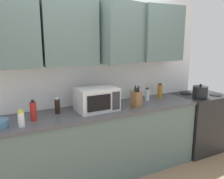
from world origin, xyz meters
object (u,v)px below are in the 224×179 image
(stove_range, at_px, (198,122))
(bottle_red_sauce, at_px, (33,111))
(knife_block, at_px, (136,99))
(bottle_white_jar, at_px, (21,119))
(bottle_amber_vinegar, at_px, (160,91))
(microwave, at_px, (96,99))
(bottle_green_oil, at_px, (135,94))
(kettle, at_px, (200,92))
(bottle_clear_tall, at_px, (147,95))
(bottle_soy_dark, at_px, (57,106))
(bottle_yellow_mustard, at_px, (115,96))

(stove_range, bearing_deg, bottle_red_sauce, -179.41)
(knife_block, xyz_separation_m, bottle_white_jar, (-1.38, -0.05, -0.02))
(bottle_amber_vinegar, bearing_deg, microwave, -171.71)
(bottle_green_oil, bearing_deg, bottle_amber_vinegar, -9.46)
(kettle, bearing_deg, bottle_red_sauce, 177.22)
(bottle_clear_tall, relative_size, bottle_soy_dark, 0.91)
(microwave, xyz_separation_m, bottle_yellow_mustard, (0.33, 0.15, -0.04))
(microwave, distance_m, bottle_white_jar, 0.90)
(bottle_red_sauce, height_order, bottle_yellow_mustard, bottle_red_sauce)
(bottle_white_jar, bearing_deg, bottle_clear_tall, 8.55)
(stove_range, relative_size, bottle_red_sauce, 4.08)
(knife_block, relative_size, bottle_clear_tall, 1.56)
(kettle, distance_m, bottle_green_oil, 0.98)
(bottle_yellow_mustard, relative_size, bottle_green_oil, 1.37)
(stove_range, xyz_separation_m, bottle_white_jar, (-2.66, -0.16, 0.53))
(stove_range, height_order, bottle_amber_vinegar, bottle_amber_vinegar)
(bottle_amber_vinegar, distance_m, bottle_green_oil, 0.41)
(kettle, xyz_separation_m, bottle_amber_vinegar, (-0.50, 0.31, 0.00))
(bottle_green_oil, bearing_deg, bottle_clear_tall, -50.01)
(kettle, height_order, bottle_red_sauce, bottle_red_sauce)
(bottle_soy_dark, bearing_deg, bottle_green_oil, 7.05)
(knife_block, bearing_deg, bottle_red_sauce, 175.91)
(knife_block, bearing_deg, bottle_soy_dark, 167.96)
(bottle_red_sauce, bearing_deg, microwave, 2.42)
(knife_block, xyz_separation_m, bottle_red_sauce, (-1.24, 0.09, -0.00))
(bottle_amber_vinegar, bearing_deg, bottle_clear_tall, -165.52)
(kettle, height_order, bottle_amber_vinegar, kettle)
(bottle_yellow_mustard, xyz_separation_m, bottle_amber_vinegar, (0.77, 0.01, -0.01))
(microwave, bearing_deg, bottle_white_jar, -169.20)
(kettle, distance_m, microwave, 1.61)
(stove_range, height_order, bottle_red_sauce, bottle_red_sauce)
(bottle_green_oil, bearing_deg, bottle_white_jar, -165.99)
(bottle_soy_dark, xyz_separation_m, bottle_amber_vinegar, (1.56, 0.08, 0.01))
(bottle_clear_tall, xyz_separation_m, bottle_soy_dark, (-1.28, -0.00, 0.00))
(bottle_clear_tall, distance_m, bottle_amber_vinegar, 0.29)
(kettle, distance_m, bottle_clear_tall, 0.82)
(knife_block, xyz_separation_m, bottle_yellow_mustard, (-0.17, 0.27, -0.00))
(stove_range, relative_size, bottle_amber_vinegar, 4.41)
(stove_range, relative_size, bottle_soy_dark, 4.58)
(bottle_clear_tall, bearing_deg, stove_range, -5.56)
(kettle, xyz_separation_m, bottle_soy_dark, (-2.06, 0.23, -0.00))
(knife_block, height_order, bottle_white_jar, knife_block)
(bottle_yellow_mustard, bearing_deg, microwave, -156.18)
(kettle, distance_m, bottle_soy_dark, 2.08)
(knife_block, bearing_deg, stove_range, 5.13)
(bottle_red_sauce, distance_m, bottle_white_jar, 0.20)
(knife_block, bearing_deg, bottle_yellow_mustard, 121.81)
(bottle_yellow_mustard, bearing_deg, bottle_soy_dark, -175.46)
(microwave, bearing_deg, bottle_red_sauce, -177.58)
(stove_range, xyz_separation_m, microwave, (-1.77, 0.01, 0.59))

